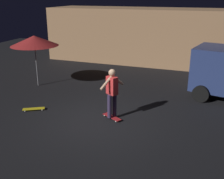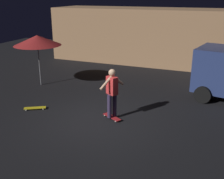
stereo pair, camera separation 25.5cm
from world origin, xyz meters
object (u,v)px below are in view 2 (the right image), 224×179
patio_umbrella (37,40)px  skateboard_ridden (112,117)px  skateboard_spare (35,108)px  skater (112,90)px

patio_umbrella → skateboard_ridden: size_ratio=2.96×
skateboard_ridden → skateboard_spare: 2.95m
patio_umbrella → skater: 5.06m
skateboard_spare → patio_umbrella: bearing=121.3°
skateboard_ridden → skater: bearing=-63.4°
skateboard_ridden → skater: (0.00, -0.00, 0.98)m
patio_umbrella → skateboard_spare: 3.56m
patio_umbrella → skateboard_ridden: 5.35m
skateboard_spare → skater: size_ratio=0.46×
skateboard_spare → skateboard_ridden: bearing=6.6°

